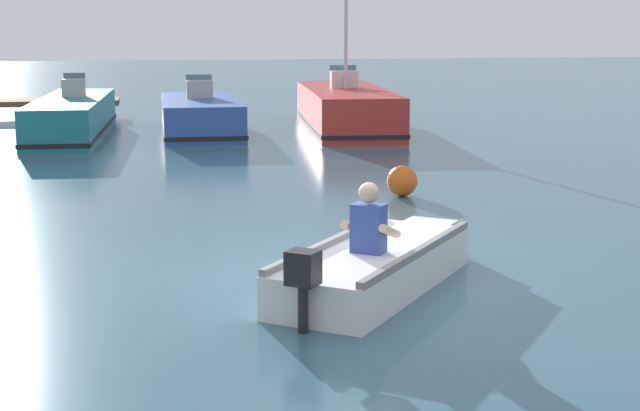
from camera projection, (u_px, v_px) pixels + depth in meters
ground_plane at (320, 273)px, 11.16m from camera, size 120.00×120.00×0.00m
rowboat_with_person at (376, 265)px, 10.51m from camera, size 2.77×3.30×1.19m
moored_boat_teal at (72, 118)px, 24.27m from camera, size 1.98×6.91×1.52m
moored_boat_blue at (201, 117)px, 24.75m from camera, size 2.01×5.05×1.46m
moored_boat_red at (346, 110)px, 25.62m from camera, size 2.58×6.97×4.70m
mooring_buoy at (402, 181)px, 15.97m from camera, size 0.51×0.51×0.51m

